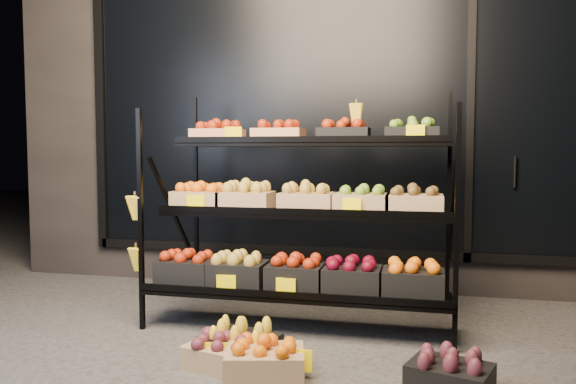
% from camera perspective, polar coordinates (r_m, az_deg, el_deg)
% --- Properties ---
extents(ground, '(24.00, 24.00, 0.00)m').
position_cam_1_polar(ground, '(3.56, -0.64, -15.75)').
color(ground, '#514F4C').
rests_on(ground, ground).
extents(building, '(6.00, 2.08, 3.50)m').
position_cam_1_polar(building, '(5.92, 5.41, 9.29)').
color(building, '#2D2826').
rests_on(building, ground).
extents(display_rack, '(2.18, 1.02, 1.68)m').
position_cam_1_polar(display_rack, '(3.96, 1.25, -2.04)').
color(display_rack, black).
rests_on(display_rack, ground).
extents(tag_floor_a, '(0.13, 0.01, 0.12)m').
position_cam_1_polar(tag_floor_a, '(3.26, -7.25, -16.60)').
color(tag_floor_a, '#FFE000').
rests_on(tag_floor_a, ground).
extents(tag_floor_b, '(0.13, 0.01, 0.12)m').
position_cam_1_polar(tag_floor_b, '(3.14, 1.24, -17.42)').
color(tag_floor_b, '#FFE000').
rests_on(tag_floor_b, ground).
extents(floor_crate_left, '(0.44, 0.37, 0.19)m').
position_cam_1_polar(floor_crate_left, '(3.29, -6.76, -15.80)').
color(floor_crate_left, tan).
rests_on(floor_crate_left, ground).
extents(floor_crate_midleft, '(0.48, 0.41, 0.21)m').
position_cam_1_polar(floor_crate_midleft, '(3.40, -4.86, -15.00)').
color(floor_crate_midleft, black).
rests_on(floor_crate_midleft, ground).
extents(floor_crate_midright, '(0.48, 0.40, 0.21)m').
position_cam_1_polar(floor_crate_midright, '(3.16, -2.38, -16.51)').
color(floor_crate_midright, tan).
rests_on(floor_crate_midright, ground).
extents(floor_crate_right, '(0.47, 0.41, 0.20)m').
position_cam_1_polar(floor_crate_right, '(3.10, 16.12, -17.18)').
color(floor_crate_right, black).
rests_on(floor_crate_right, ground).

